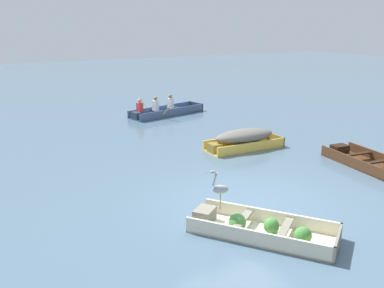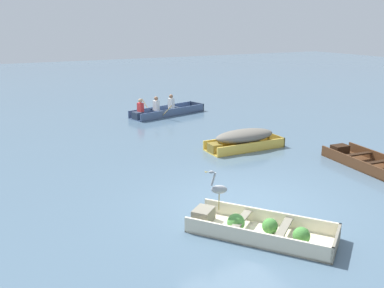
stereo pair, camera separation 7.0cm
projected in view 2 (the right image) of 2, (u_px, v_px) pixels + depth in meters
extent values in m
plane|color=slate|center=(246.00, 204.00, 9.93)|extent=(80.00, 80.00, 0.00)
cube|color=beige|center=(261.00, 234.00, 8.46)|extent=(2.57, 2.93, 0.04)
cube|color=beige|center=(254.00, 239.00, 7.98)|extent=(1.76, 2.33, 0.33)
cube|color=beige|center=(268.00, 218.00, 8.85)|extent=(1.76, 2.33, 0.33)
cube|color=gray|center=(336.00, 243.00, 7.84)|extent=(0.87, 0.67, 0.33)
cube|color=gray|center=(203.00, 215.00, 8.93)|extent=(0.60, 0.57, 0.29)
cube|color=gray|center=(241.00, 220.00, 8.57)|extent=(0.86, 0.70, 0.04)
cube|color=gray|center=(284.00, 228.00, 8.22)|extent=(0.86, 0.70, 0.04)
sphere|color=#4C9342|center=(236.00, 222.00, 8.52)|extent=(0.36, 0.36, 0.36)
sphere|color=#428438|center=(270.00, 226.00, 8.42)|extent=(0.31, 0.31, 0.31)
sphere|color=#428438|center=(301.00, 236.00, 8.02)|extent=(0.33, 0.33, 0.33)
cube|color=#E5BC47|center=(244.00, 148.00, 14.26)|extent=(2.65, 0.99, 0.04)
cube|color=#E5BC47|center=(252.00, 147.00, 13.84)|extent=(2.63, 0.09, 0.32)
cube|color=#E5BC47|center=(237.00, 141.00, 14.61)|extent=(2.63, 0.09, 0.32)
cube|color=olive|center=(276.00, 139.00, 14.79)|extent=(0.06, 0.95, 0.32)
cube|color=olive|center=(215.00, 148.00, 13.72)|extent=(0.37, 0.43, 0.29)
cube|color=olive|center=(234.00, 143.00, 14.03)|extent=(0.17, 0.85, 0.04)
cube|color=olive|center=(254.00, 140.00, 14.37)|extent=(0.17, 0.85, 0.04)
ellipsoid|color=#6B665B|center=(245.00, 136.00, 14.15)|extent=(2.17, 0.94, 0.42)
cube|color=#4C2D19|center=(366.00, 165.00, 12.55)|extent=(1.38, 2.77, 0.04)
cube|color=#4C2D19|center=(353.00, 163.00, 12.32)|extent=(0.31, 2.67, 0.32)
cube|color=#4C2D19|center=(381.00, 158.00, 12.71)|extent=(0.31, 2.67, 0.32)
cube|color=black|center=(340.00, 150.00, 13.54)|extent=(0.54, 0.41, 0.29)
cube|color=black|center=(357.00, 154.00, 12.85)|extent=(1.04, 0.26, 0.04)
cube|color=black|center=(378.00, 162.00, 12.14)|extent=(1.04, 0.26, 0.04)
cube|color=#475B7F|center=(168.00, 114.00, 19.51)|extent=(3.77, 1.80, 0.04)
cube|color=#475B7F|center=(174.00, 112.00, 19.14)|extent=(3.55, 0.91, 0.34)
cube|color=#475B7F|center=(161.00, 109.00, 19.80)|extent=(3.55, 0.91, 0.34)
cube|color=#273246|center=(197.00, 106.00, 20.62)|extent=(0.28, 0.95, 0.34)
cube|color=#273246|center=(138.00, 116.00, 18.42)|extent=(0.45, 0.51, 0.31)
cube|color=#273246|center=(158.00, 111.00, 19.10)|extent=(0.36, 0.88, 0.04)
cube|color=#273246|center=(177.00, 107.00, 19.80)|extent=(0.36, 0.88, 0.04)
cube|color=white|center=(171.00, 103.00, 19.52)|extent=(0.24, 0.31, 0.44)
sphere|color=#9E7051|center=(171.00, 96.00, 19.43)|extent=(0.18, 0.18, 0.18)
cube|color=white|center=(156.00, 106.00, 18.97)|extent=(0.24, 0.31, 0.44)
sphere|color=#9E7051|center=(156.00, 98.00, 18.89)|extent=(0.18, 0.18, 0.18)
cube|color=red|center=(140.00, 108.00, 18.43)|extent=(0.24, 0.31, 0.44)
sphere|color=tan|center=(140.00, 101.00, 18.35)|extent=(0.18, 0.18, 0.18)
cylinder|color=tan|center=(167.00, 111.00, 18.44)|extent=(0.19, 0.63, 0.55)
cylinder|color=tan|center=(146.00, 105.00, 19.57)|extent=(0.19, 0.63, 0.55)
cylinder|color=olive|center=(219.00, 202.00, 8.61)|extent=(0.02, 0.02, 0.35)
cylinder|color=olive|center=(219.00, 201.00, 8.66)|extent=(0.02, 0.02, 0.35)
ellipsoid|color=#93999E|center=(219.00, 189.00, 8.56)|extent=(0.35, 0.27, 0.18)
cylinder|color=#93999E|center=(213.00, 179.00, 8.50)|extent=(0.12, 0.09, 0.28)
ellipsoid|color=#93999E|center=(211.00, 172.00, 8.46)|extent=(0.13, 0.10, 0.06)
cone|color=gold|center=(207.00, 172.00, 8.46)|extent=(0.10, 0.07, 0.02)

